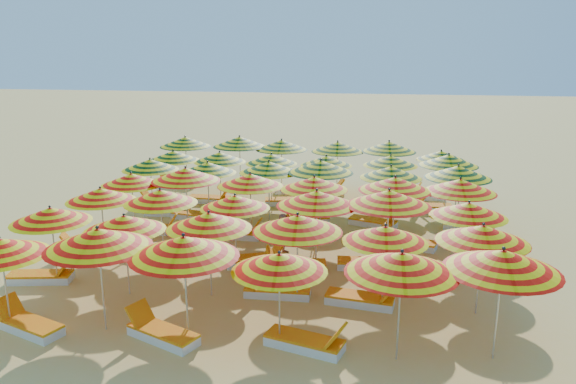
% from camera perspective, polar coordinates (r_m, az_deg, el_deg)
% --- Properties ---
extents(ground, '(120.00, 120.00, 0.00)m').
position_cam_1_polar(ground, '(18.62, -0.25, -5.15)').
color(ground, '#D9B260').
rests_on(ground, ground).
extents(umbrella_0, '(2.14, 2.14, 2.23)m').
position_cam_1_polar(umbrella_0, '(14.07, -27.19, -5.03)').
color(umbrella_0, silver).
rests_on(umbrella_0, ground).
extents(umbrella_1, '(3.07, 3.07, 2.50)m').
position_cam_1_polar(umbrella_1, '(13.05, -18.74, -4.50)').
color(umbrella_1, silver).
rests_on(umbrella_1, ground).
extents(umbrella_2, '(2.98, 2.98, 2.50)m').
position_cam_1_polar(umbrella_2, '(12.09, -10.54, -5.48)').
color(umbrella_2, silver).
rests_on(umbrella_2, ground).
extents(umbrella_3, '(2.52, 2.52, 2.17)m').
position_cam_1_polar(umbrella_3, '(11.83, -0.89, -7.18)').
color(umbrella_3, silver).
rests_on(umbrella_3, ground).
extents(umbrella_4, '(2.36, 2.36, 2.42)m').
position_cam_1_polar(umbrella_4, '(11.43, 11.46, -7.09)').
color(umbrella_4, silver).
rests_on(umbrella_4, ground).
extents(umbrella_5, '(2.94, 2.94, 2.47)m').
position_cam_1_polar(umbrella_5, '(12.00, 20.96, -6.54)').
color(umbrella_5, silver).
rests_on(umbrella_5, ground).
extents(umbrella_6, '(2.76, 2.76, 2.23)m').
position_cam_1_polar(umbrella_6, '(16.14, -22.98, -2.16)').
color(umbrella_6, silver).
rests_on(umbrella_6, ground).
extents(umbrella_7, '(2.31, 2.31, 2.21)m').
position_cam_1_polar(umbrella_7, '(14.84, -16.29, -3.05)').
color(umbrella_7, silver).
rests_on(umbrella_7, ground).
extents(umbrella_8, '(2.64, 2.64, 2.32)m').
position_cam_1_polar(umbrella_8, '(14.27, -8.04, -2.91)').
color(umbrella_8, silver).
rests_on(umbrella_8, ground).
extents(umbrella_9, '(2.49, 2.49, 2.37)m').
position_cam_1_polar(umbrella_9, '(13.77, 0.98, -3.21)').
color(umbrella_9, silver).
rests_on(umbrella_9, ground).
extents(umbrella_10, '(2.35, 2.35, 2.20)m').
position_cam_1_polar(umbrella_10, '(13.66, 9.84, -4.24)').
color(umbrella_10, silver).
rests_on(umbrella_10, ground).
extents(umbrella_11, '(2.59, 2.59, 2.32)m').
position_cam_1_polar(umbrella_11, '(13.93, 19.18, -4.04)').
color(umbrella_11, silver).
rests_on(umbrella_11, ground).
extents(umbrella_12, '(2.34, 2.34, 2.21)m').
position_cam_1_polar(umbrella_12, '(17.87, -18.51, -0.26)').
color(umbrella_12, silver).
rests_on(umbrella_12, ground).
extents(umbrella_13, '(2.53, 2.53, 2.29)m').
position_cam_1_polar(umbrella_13, '(16.86, -12.83, -0.47)').
color(umbrella_13, silver).
rests_on(umbrella_13, ground).
extents(umbrella_14, '(2.09, 2.09, 2.17)m').
position_cam_1_polar(umbrella_14, '(16.37, -5.41, -1.02)').
color(umbrella_14, silver).
rests_on(umbrella_14, ground).
extents(umbrella_15, '(2.50, 2.50, 2.43)m').
position_cam_1_polar(umbrella_15, '(15.81, 2.94, -0.66)').
color(umbrella_15, silver).
rests_on(umbrella_15, ground).
extents(umbrella_16, '(2.54, 2.54, 2.51)m').
position_cam_1_polar(umbrella_16, '(15.83, 10.22, -0.61)').
color(umbrella_16, silver).
rests_on(umbrella_16, ground).
extents(umbrella_17, '(2.67, 2.67, 2.23)m').
position_cam_1_polar(umbrella_17, '(16.09, 17.87, -1.74)').
color(umbrella_17, silver).
rests_on(umbrella_17, ground).
extents(umbrella_18, '(2.72, 2.72, 2.21)m').
position_cam_1_polar(umbrella_18, '(19.59, -15.63, 1.23)').
color(umbrella_18, silver).
rests_on(umbrella_18, ground).
extents(umbrella_19, '(2.49, 2.49, 2.44)m').
position_cam_1_polar(umbrella_19, '(18.99, -10.36, 1.76)').
color(umbrella_19, silver).
rests_on(umbrella_19, ground).
extents(umbrella_20, '(2.51, 2.51, 2.32)m').
position_cam_1_polar(umbrella_20, '(18.40, -3.85, 1.22)').
color(umbrella_20, silver).
rests_on(umbrella_20, ground).
extents(umbrella_21, '(2.20, 2.20, 2.32)m').
position_cam_1_polar(umbrella_21, '(17.96, 2.67, 0.89)').
color(umbrella_21, silver).
rests_on(umbrella_21, ground).
extents(umbrella_22, '(2.66, 2.66, 2.43)m').
position_cam_1_polar(umbrella_22, '(17.78, 10.83, 0.81)').
color(umbrella_22, silver).
rests_on(umbrella_22, ground).
extents(umbrella_23, '(2.65, 2.65, 2.39)m').
position_cam_1_polar(umbrella_23, '(18.17, 17.08, 0.60)').
color(umbrella_23, silver).
rests_on(umbrella_23, ground).
extents(umbrella_24, '(2.73, 2.73, 2.25)m').
position_cam_1_polar(umbrella_24, '(21.72, -13.83, 2.72)').
color(umbrella_24, silver).
rests_on(umbrella_24, ground).
extents(umbrella_25, '(2.68, 2.68, 2.23)m').
position_cam_1_polar(umbrella_25, '(20.82, -8.17, 2.47)').
color(umbrella_25, silver).
rests_on(umbrella_25, ground).
extents(umbrella_26, '(2.18, 2.18, 2.30)m').
position_cam_1_polar(umbrella_26, '(20.42, -1.96, 2.54)').
color(umbrella_26, silver).
rests_on(umbrella_26, ground).
extents(umbrella_27, '(2.89, 2.89, 2.46)m').
position_cam_1_polar(umbrella_27, '(19.85, 3.35, 2.59)').
color(umbrella_27, silver).
rests_on(umbrella_27, ground).
extents(umbrella_28, '(2.82, 2.82, 2.31)m').
position_cam_1_polar(umbrella_28, '(19.87, 10.41, 1.98)').
color(umbrella_28, silver).
rests_on(umbrella_28, ground).
extents(umbrella_29, '(3.03, 3.03, 2.42)m').
position_cam_1_polar(umbrella_29, '(19.98, 16.89, 1.95)').
color(umbrella_29, silver).
rests_on(umbrella_29, ground).
extents(umbrella_30, '(2.60, 2.60, 2.24)m').
position_cam_1_polar(umbrella_30, '(23.33, -11.57, 3.63)').
color(umbrella_30, silver).
rests_on(umbrella_30, ground).
extents(umbrella_31, '(2.70, 2.70, 2.23)m').
position_cam_1_polar(umbrella_31, '(22.78, -6.96, 3.54)').
color(umbrella_31, silver).
rests_on(umbrella_31, ground).
extents(umbrella_32, '(2.47, 2.47, 2.19)m').
position_cam_1_polar(umbrella_32, '(22.40, -1.71, 3.37)').
color(umbrella_32, silver).
rests_on(umbrella_32, ground).
extents(umbrella_33, '(2.69, 2.69, 2.17)m').
position_cam_1_polar(umbrella_33, '(22.19, 3.90, 3.19)').
color(umbrella_33, silver).
rests_on(umbrella_33, ground).
extents(umbrella_34, '(2.64, 2.64, 2.24)m').
position_cam_1_polar(umbrella_34, '(22.22, 10.37, 3.15)').
color(umbrella_34, silver).
rests_on(umbrella_34, ground).
extents(umbrella_35, '(2.32, 2.32, 2.39)m').
position_cam_1_polar(umbrella_35, '(22.13, 15.99, 3.12)').
color(umbrella_35, silver).
rests_on(umbrella_35, ground).
extents(umbrella_36, '(2.31, 2.31, 2.43)m').
position_cam_1_polar(umbrella_36, '(25.62, -10.39, 5.04)').
color(umbrella_36, silver).
rests_on(umbrella_36, ground).
extents(umbrella_37, '(2.91, 2.91, 2.50)m').
position_cam_1_polar(umbrella_37, '(24.94, -4.94, 5.12)').
color(umbrella_37, silver).
rests_on(umbrella_37, ground).
extents(umbrella_38, '(2.91, 2.91, 2.41)m').
position_cam_1_polar(umbrella_38, '(24.48, -0.66, 4.81)').
color(umbrella_38, silver).
rests_on(umbrella_38, ground).
extents(umbrella_39, '(2.71, 2.71, 2.40)m').
position_cam_1_polar(umbrella_39, '(24.18, 5.07, 4.59)').
color(umbrella_39, silver).
rests_on(umbrella_39, ground).
extents(umbrella_40, '(2.57, 2.57, 2.45)m').
position_cam_1_polar(umbrella_40, '(24.21, 10.21, 4.55)').
color(umbrella_40, silver).
rests_on(umbrella_40, ground).
extents(umbrella_41, '(2.16, 2.16, 2.15)m').
position_cam_1_polar(umbrella_41, '(24.14, 15.28, 3.60)').
color(umbrella_41, silver).
rests_on(umbrella_41, ground).
extents(lounger_0, '(1.83, 1.15, 0.69)m').
position_cam_1_polar(lounger_0, '(14.39, -24.88, -12.15)').
color(lounger_0, white).
rests_on(lounger_0, ground).
extents(lounger_1, '(1.82, 1.23, 0.69)m').
position_cam_1_polar(lounger_1, '(13.08, -12.72, -13.81)').
color(lounger_1, white).
rests_on(lounger_1, ground).
extents(lounger_2, '(1.83, 1.04, 0.69)m').
position_cam_1_polar(lounger_2, '(12.45, 1.88, -15.00)').
color(lounger_2, white).
rests_on(lounger_2, ground).
extents(lounger_3, '(1.81, 0.90, 0.69)m').
position_cam_1_polar(lounger_3, '(17.02, -23.73, -7.86)').
color(lounger_3, white).
rests_on(lounger_3, ground).
extents(lounger_4, '(1.75, 0.63, 0.69)m').
position_cam_1_polar(lounger_4, '(14.79, -1.25, -9.95)').
color(lounger_4, white).
rests_on(lounger_4, ground).
extents(lounger_5, '(1.80, 0.82, 0.69)m').
position_cam_1_polar(lounger_5, '(14.43, 7.50, -10.74)').
color(lounger_5, white).
rests_on(lounger_5, ground).
extents(lounger_6, '(1.83, 1.14, 0.69)m').
position_cam_1_polar(lounger_6, '(18.79, -19.47, -5.35)').
color(lounger_6, white).
rests_on(lounger_6, ground).
extents(lounger_7, '(1.82, 1.03, 0.69)m').
position_cam_1_polar(lounger_7, '(17.87, -13.98, -5.96)').
color(lounger_7, white).
rests_on(lounger_7, ground).
extents(lounger_8, '(1.82, 1.20, 0.69)m').
position_cam_1_polar(lounger_8, '(16.79, -3.29, -6.88)').
color(lounger_8, white).
rests_on(lounger_8, ground).
extents(lounger_9, '(1.80, 0.82, 0.69)m').
position_cam_1_polar(lounger_9, '(16.37, 0.69, -7.44)').
color(lounger_9, white).
rests_on(lounger_9, ground).
extents(lounger_10, '(1.77, 0.70, 0.69)m').
position_cam_1_polar(lounger_10, '(16.65, 8.15, -7.20)').
color(lounger_10, white).
rests_on(lounger_10, ground).
extents(lounger_11, '(1.81, 0.92, 0.69)m').
position_cam_1_polar(lounger_11, '(19.99, -13.51, -3.70)').
color(lounger_11, white).
rests_on(lounger_11, ground).
extents(lounger_12, '(1.75, 0.65, 0.69)m').
position_cam_1_polar(lounger_12, '(19.12, -5.17, -4.20)').
color(lounger_12, white).
rests_on(lounger_12, ground).
extents(lounger_13, '(1.83, 1.05, 0.69)m').
position_cam_1_polar(lounger_13, '(18.58, 12.08, -5.04)').
color(lounger_13, white).
rests_on(lounger_13, ground).
extents(lounger_14, '(1.77, 0.71, 0.69)m').
position_cam_1_polar(lounger_14, '(22.06, -12.23, -1.89)').
color(lounger_14, white).
rests_on(lounger_14, ground).
extents(lounger_15, '(1.81, 0.91, 0.69)m').
position_cam_1_polar(lounger_15, '(21.30, -9.39, -2.35)').
color(lounger_15, white).
rests_on(lounger_15, ground).
extents(lounger_16, '(1.83, 1.04, 0.69)m').
position_cam_1_polar(lounger_16, '(20.57, 1.65, -2.77)').
color(lounger_16, white).
rests_on(lounger_16, ground).
extents(lounger_17, '(1.83, 1.14, 0.69)m').
position_cam_1_polar(lounger_17, '(20.46, 8.75, -3.04)').
color(lounger_17, white).
rests_on(lounger_17, ground).
extents(lounger_18, '(1.82, 0.94, 0.69)m').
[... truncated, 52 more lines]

